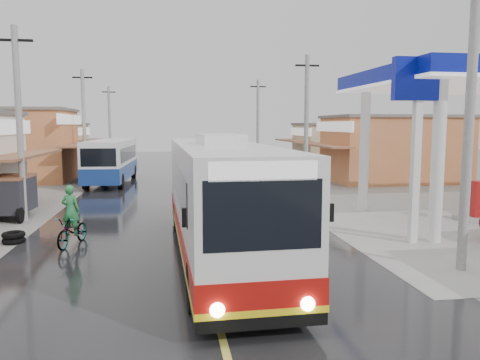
{
  "coord_description": "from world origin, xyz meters",
  "views": [
    {
      "loc": [
        -0.93,
        -11.48,
        4.0
      ],
      "look_at": [
        1.66,
        5.58,
        1.97
      ],
      "focal_mm": 35.0,
      "sensor_mm": 36.0,
      "label": 1
    }
  ],
  "objects_px": {
    "cyclist": "(72,226)",
    "tyre_stack": "(14,237)",
    "tricycle_far": "(11,194)",
    "coach_bus": "(219,199)",
    "second_bus": "(111,160)"
  },
  "relations": [
    {
      "from": "cyclist",
      "to": "tyre_stack",
      "type": "height_order",
      "value": "cyclist"
    },
    {
      "from": "cyclist",
      "to": "tricycle_far",
      "type": "bearing_deg",
      "value": 140.97
    },
    {
      "from": "cyclist",
      "to": "tricycle_far",
      "type": "relative_size",
      "value": 0.82
    },
    {
      "from": "tricycle_far",
      "to": "tyre_stack",
      "type": "relative_size",
      "value": 3.3
    },
    {
      "from": "cyclist",
      "to": "tyre_stack",
      "type": "relative_size",
      "value": 2.73
    },
    {
      "from": "cyclist",
      "to": "coach_bus",
      "type": "bearing_deg",
      "value": -6.25
    },
    {
      "from": "tricycle_far",
      "to": "coach_bus",
      "type": "bearing_deg",
      "value": -37.77
    },
    {
      "from": "tricycle_far",
      "to": "tyre_stack",
      "type": "bearing_deg",
      "value": -69.15
    },
    {
      "from": "second_bus",
      "to": "cyclist",
      "type": "bearing_deg",
      "value": -84.78
    },
    {
      "from": "coach_bus",
      "to": "cyclist",
      "type": "distance_m",
      "value": 5.21
    },
    {
      "from": "second_bus",
      "to": "tricycle_far",
      "type": "relative_size",
      "value": 3.6
    },
    {
      "from": "second_bus",
      "to": "cyclist",
      "type": "xyz_separation_m",
      "value": [
        0.7,
        -17.05,
        -0.92
      ]
    },
    {
      "from": "second_bus",
      "to": "tyre_stack",
      "type": "relative_size",
      "value": 11.89
    },
    {
      "from": "tricycle_far",
      "to": "tyre_stack",
      "type": "xyz_separation_m",
      "value": [
        1.41,
        -4.4,
        -0.87
      ]
    },
    {
      "from": "coach_bus",
      "to": "second_bus",
      "type": "xyz_separation_m",
      "value": [
        -5.39,
        19.03,
        -0.2
      ]
    }
  ]
}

